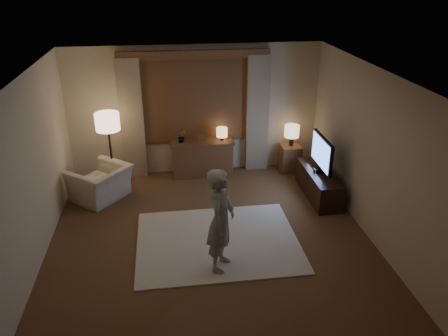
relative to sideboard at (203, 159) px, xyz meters
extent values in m
cube|color=brown|center=(-0.10, -2.50, -0.36)|extent=(5.00, 5.50, 0.02)
cube|color=silver|center=(-0.10, -2.50, 2.26)|extent=(5.00, 5.50, 0.02)
cube|color=beige|center=(-0.10, 0.26, 0.95)|extent=(5.00, 0.02, 2.60)
cube|color=beige|center=(-0.10, -5.26, 0.95)|extent=(5.00, 0.02, 2.60)
cube|color=beige|center=(-2.61, -2.50, 0.95)|extent=(0.02, 5.50, 2.60)
cube|color=beige|center=(2.41, -2.50, 0.95)|extent=(0.02, 5.50, 2.60)
cube|color=black|center=(-0.10, 0.23, 1.20)|extent=(2.00, 0.01, 1.70)
cube|color=brown|center=(-0.10, 0.22, 1.20)|extent=(2.08, 0.04, 1.78)
cube|color=tan|center=(-1.35, 0.15, 0.85)|extent=(0.45, 0.12, 2.40)
cube|color=tan|center=(1.15, 0.15, 0.85)|extent=(0.45, 0.12, 2.40)
cube|color=brown|center=(-0.10, 0.17, 2.07)|extent=(2.90, 0.14, 0.16)
cube|color=beige|center=(0.00, -2.45, -0.34)|extent=(2.50, 2.00, 0.02)
cube|color=brown|center=(0.00, 0.00, 0.00)|extent=(1.20, 0.40, 0.70)
cube|color=brown|center=(0.00, 0.00, 0.45)|extent=(0.16, 0.02, 0.20)
imported|color=#999999|center=(-0.40, 0.00, 0.50)|extent=(0.17, 0.13, 0.30)
cylinder|color=black|center=(0.40, 0.00, 0.41)|extent=(0.08, 0.08, 0.12)
cylinder|color=#FFCE99|center=(0.40, 0.00, 0.56)|extent=(0.22, 0.22, 0.18)
cylinder|color=black|center=(-1.75, -0.36, -0.33)|extent=(0.32, 0.32, 0.03)
cylinder|color=black|center=(-1.75, -0.36, 0.25)|extent=(0.04, 0.04, 1.20)
cylinder|color=#FFCE99|center=(-1.75, -0.36, 1.00)|extent=(0.44, 0.44, 0.32)
imported|color=beige|center=(-1.94, -0.76, -0.04)|extent=(1.25, 1.27, 0.62)
cube|color=brown|center=(1.83, -0.05, -0.07)|extent=(0.40, 0.40, 0.56)
cylinder|color=black|center=(1.83, -0.05, 0.31)|extent=(0.08, 0.08, 0.20)
cylinder|color=#FFCE99|center=(1.83, -0.05, 0.53)|extent=(0.30, 0.30, 0.24)
cube|color=black|center=(2.05, -1.23, -0.10)|extent=(0.45, 1.40, 0.50)
cube|color=black|center=(2.05, -1.23, 0.18)|extent=(0.23, 0.10, 0.06)
cube|color=black|center=(2.05, -1.23, 0.54)|extent=(0.05, 0.94, 0.58)
cube|color=#5D87FD|center=(2.02, -1.23, 0.54)|extent=(0.00, 0.88, 0.52)
imported|color=#A49E97|center=(-0.03, -3.08, 0.43)|extent=(0.56, 0.66, 1.53)
camera|label=1|loc=(-0.69, -8.12, 3.58)|focal=35.00mm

